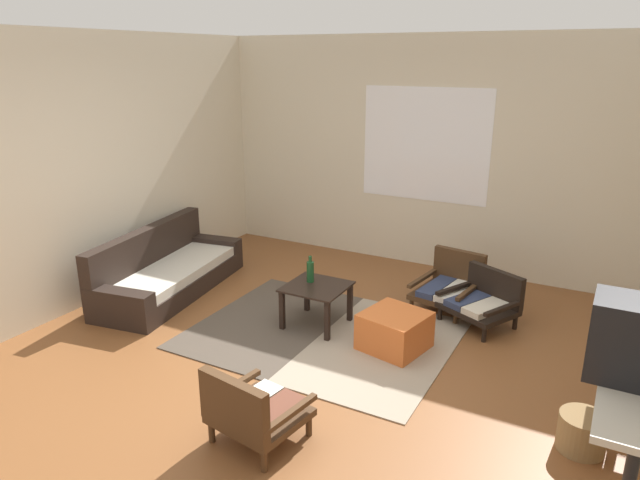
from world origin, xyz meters
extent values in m
plane|color=brown|center=(0.00, 0.00, 0.00)|extent=(7.80, 7.80, 0.00)
cube|color=beige|center=(0.00, 3.06, 1.35)|extent=(5.60, 0.12, 2.70)
cube|color=white|center=(0.00, 3.00, 1.47)|extent=(1.52, 0.01, 1.31)
cube|color=beige|center=(-2.66, 0.30, 1.35)|extent=(0.12, 6.60, 2.70)
cube|color=#4C4238|center=(-0.72, 0.74, 0.01)|extent=(1.16, 1.84, 0.01)
cube|color=gray|center=(0.43, 0.74, 0.01)|extent=(1.16, 1.84, 0.01)
cube|color=black|center=(-2.05, 0.86, 0.10)|extent=(0.99, 2.00, 0.21)
cube|color=beige|center=(-2.02, 0.87, 0.26)|extent=(0.87, 1.81, 0.10)
cube|color=black|center=(-2.34, 0.82, 0.40)|extent=(0.43, 1.92, 0.59)
cube|color=black|center=(-2.18, 1.72, 0.18)|extent=(0.73, 0.29, 0.36)
cube|color=black|center=(-1.91, 0.00, 0.18)|extent=(0.73, 0.29, 0.36)
cube|color=black|center=(-0.28, 0.90, 0.40)|extent=(0.56, 0.55, 0.02)
cube|color=black|center=(-0.52, 1.13, 0.19)|extent=(0.04, 0.04, 0.39)
cube|color=black|center=(-0.05, 1.13, 0.19)|extent=(0.04, 0.04, 0.39)
cube|color=black|center=(-0.52, 0.66, 0.19)|extent=(0.04, 0.04, 0.39)
cube|color=black|center=(-0.05, 0.66, 0.19)|extent=(0.04, 0.04, 0.39)
cylinder|color=#472D19|center=(0.87, 1.55, 0.07)|extent=(0.04, 0.04, 0.13)
cylinder|color=#472D19|center=(0.40, 1.63, 0.07)|extent=(0.04, 0.04, 0.13)
cylinder|color=#472D19|center=(0.96, 2.10, 0.07)|extent=(0.04, 0.04, 0.13)
cylinder|color=#472D19|center=(0.49, 2.17, 0.07)|extent=(0.04, 0.04, 0.13)
cube|color=#472D19|center=(0.68, 1.86, 0.16)|extent=(0.65, 0.71, 0.05)
cube|color=silver|center=(0.77, 1.83, 0.21)|extent=(0.27, 0.59, 0.06)
cube|color=#2D3856|center=(0.58, 1.86, 0.21)|extent=(0.27, 0.59, 0.06)
cube|color=#472D19|center=(0.72, 2.15, 0.36)|extent=(0.56, 0.15, 0.36)
cube|color=#472D19|center=(0.93, 1.82, 0.27)|extent=(0.14, 0.63, 0.04)
cube|color=#472D19|center=(0.43, 1.90, 0.27)|extent=(0.14, 0.63, 0.04)
cylinder|color=#472D19|center=(0.01, -0.51, 0.08)|extent=(0.04, 0.04, 0.15)
cylinder|color=#472D19|center=(0.47, -0.58, 0.08)|extent=(0.04, 0.04, 0.15)
cylinder|color=#472D19|center=(-0.06, -0.95, 0.08)|extent=(0.04, 0.04, 0.15)
cylinder|color=#472D19|center=(0.41, -1.02, 0.08)|extent=(0.04, 0.04, 0.15)
cube|color=#472D19|center=(0.21, -0.77, 0.18)|extent=(0.62, 0.60, 0.05)
cube|color=silver|center=(0.11, -0.73, 0.23)|extent=(0.25, 0.49, 0.06)
cube|color=brown|center=(0.31, -0.76, 0.23)|extent=(0.25, 0.49, 0.06)
cube|color=#472D19|center=(0.17, -1.00, 0.38)|extent=(0.56, 0.15, 0.35)
cube|color=#472D19|center=(-0.05, -0.73, 0.29)|extent=(0.12, 0.52, 0.04)
cube|color=#472D19|center=(0.46, -0.81, 0.29)|extent=(0.12, 0.52, 0.04)
cylinder|color=black|center=(1.20, 1.33, 0.07)|extent=(0.04, 0.04, 0.14)
cylinder|color=black|center=(0.72, 1.56, 0.07)|extent=(0.04, 0.04, 0.14)
cylinder|color=black|center=(1.39, 1.72, 0.07)|extent=(0.04, 0.04, 0.14)
cylinder|color=black|center=(0.91, 1.96, 0.07)|extent=(0.04, 0.04, 0.14)
cube|color=black|center=(1.06, 1.64, 0.16)|extent=(0.78, 0.74, 0.05)
cube|color=beige|center=(1.14, 1.58, 0.22)|extent=(0.39, 0.50, 0.06)
cube|color=#2D3856|center=(0.95, 1.67, 0.22)|extent=(0.39, 0.50, 0.06)
cube|color=black|center=(1.16, 1.85, 0.35)|extent=(0.58, 0.34, 0.32)
cube|color=black|center=(1.31, 1.51, 0.28)|extent=(0.27, 0.49, 0.04)
cube|color=black|center=(0.80, 1.77, 0.28)|extent=(0.27, 0.49, 0.04)
cube|color=#D1662D|center=(0.53, 0.82, 0.17)|extent=(0.60, 0.60, 0.34)
cube|color=beige|center=(2.33, -0.05, 0.77)|extent=(0.38, 1.69, 0.04)
cylinder|color=black|center=(2.33, 0.73, 0.38)|extent=(0.06, 0.06, 0.75)
cube|color=black|center=(2.06, -0.26, 1.04)|extent=(0.01, 0.25, 0.31)
cylinder|color=#194723|center=(-0.38, 0.96, 0.51)|extent=(0.07, 0.07, 0.20)
cylinder|color=#194723|center=(-0.38, 0.96, 0.63)|extent=(0.03, 0.03, 0.06)
cylinder|color=olive|center=(2.10, 0.14, 0.12)|extent=(0.31, 0.31, 0.25)
camera|label=1|loc=(2.11, -3.43, 2.45)|focal=32.12mm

